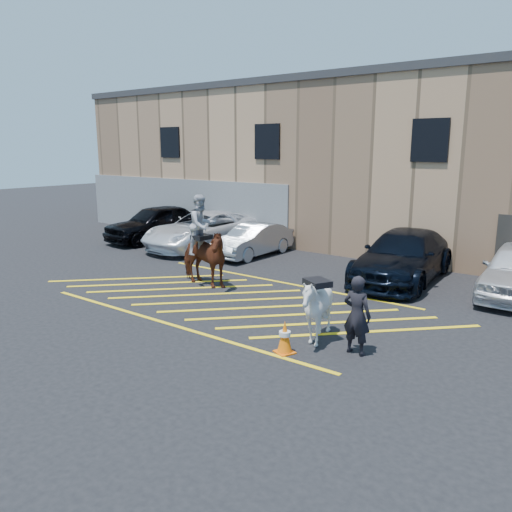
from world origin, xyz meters
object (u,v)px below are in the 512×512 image
Objects in this scene: car_black_suv at (157,223)px; car_blue_suv at (403,256)px; traffic_cone at (285,337)px; handler at (357,315)px; mounted_bay at (202,250)px; car_white_pickup at (204,230)px; car_silver_sedan at (253,240)px; saddled_white at (317,309)px.

car_black_suv reaches higher than car_blue_suv.
car_black_suv is at bearing 176.26° from car_blue_suv.
traffic_cone is (12.22, -7.45, -0.49)m from car_black_suv.
mounted_bay reaches higher than handler.
car_blue_suv is 7.45m from traffic_cone.
traffic_cone is (-1.24, -0.88, -0.50)m from handler.
mounted_bay is (4.08, -4.51, 0.38)m from car_white_pickup.
car_silver_sedan is at bearing 107.23° from mounted_bay.
car_silver_sedan is at bearing 8.23° from car_black_suv.
car_silver_sedan is 1.36× the size of mounted_bay.
car_white_pickup is 2.66m from car_silver_sedan.
mounted_bay is at bearing 150.23° from traffic_cone.
car_white_pickup is at bearing 7.40° from car_black_suv.
car_black_suv is 2.89× the size of handler.
car_black_suv is 12.02m from car_blue_suv.
car_black_suv is 0.89× the size of car_blue_suv.
handler is (7.76, -6.61, 0.21)m from car_silver_sedan.
car_blue_suv reaches higher than saddled_white.
car_blue_suv is at bearing 7.71° from car_black_suv.
mounted_bay reaches higher than traffic_cone.
mounted_bay is (-4.90, -4.52, 0.36)m from car_blue_suv.
car_silver_sedan is at bearing 175.80° from car_blue_suv.
car_silver_sedan reaches higher than traffic_cone.
saddled_white reaches higher than traffic_cone.
traffic_cone is at bearing -104.22° from saddled_white.
handler reaches higher than saddled_white.
car_silver_sedan is 10.20m from handler.
car_blue_suv is at bearing 91.57° from traffic_cone.
car_white_pickup is 1.45× the size of car_silver_sedan.
car_white_pickup is at bearing 141.02° from traffic_cone.
car_white_pickup is 1.98× the size of mounted_bay.
mounted_bay is at bearing -14.82° from handler.
handler is (13.47, -6.56, 0.01)m from car_black_suv.
car_white_pickup is 11.44m from saddled_white.
saddled_white is (0.44, -6.50, -0.02)m from car_blue_suv.
car_black_suv is 1.26× the size of car_silver_sedan.
car_black_suv reaches higher than car_silver_sedan.
saddled_white is (-1.01, 0.05, -0.07)m from handler.
car_black_suv is at bearing -23.03° from handler.
handler is at bearing -18.22° from car_black_suv.
mounted_bay reaches higher than car_black_suv.
car_white_pickup is 1.03× the size of car_blue_suv.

